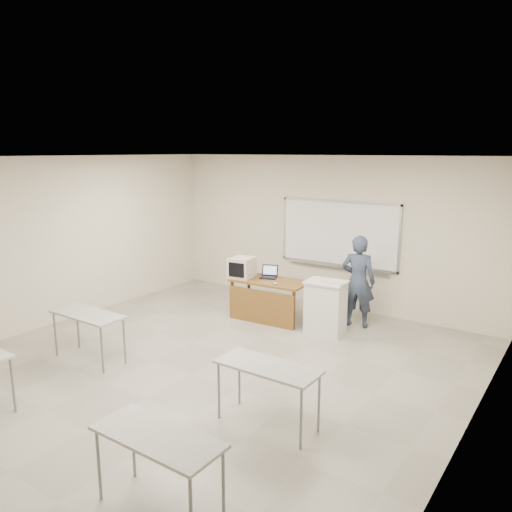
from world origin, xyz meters
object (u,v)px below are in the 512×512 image
Objects in this scene: podium at (325,307)px; laptop at (270,275)px; instructor_desk at (267,292)px; crt_monitor at (242,267)px; mouse at (276,283)px; presenter at (358,281)px; keyboard at (331,283)px; whiteboard at (338,234)px.

podium is 1.37m from laptop.
crt_monitor is (-0.55, -0.01, 0.40)m from instructor_desk.
laptop reaches higher than podium.
mouse is 1.46m from presenter.
instructor_desk is 1.41m from keyboard.
podium is at bearing -71.19° from whiteboard.
whiteboard reaches higher than keyboard.
whiteboard is 1.50× the size of presenter.
podium is (1.20, 0.01, -0.07)m from instructor_desk.
laptop is at bearing 163.75° from podium.
whiteboard is at bearing 110.75° from keyboard.
presenter is at bearing 21.26° from instructor_desk.
whiteboard is 2.66× the size of podium.
crt_monitor is at bearing -163.09° from mouse.
presenter reaches higher than instructor_desk.
mouse is (0.25, -0.09, 0.23)m from instructor_desk.
whiteboard is at bearing 96.30° from mouse.
laptop is 0.18× the size of presenter.
whiteboard is 8.16× the size of laptop.
whiteboard is 2.02m from crt_monitor.
presenter reaches higher than mouse.
mouse is at bearing -22.97° from instructor_desk.
podium is 1.81m from crt_monitor.
podium is (0.50, -1.47, -1.01)m from whiteboard.
crt_monitor reaches higher than podium.
whiteboard is 1.29m from presenter.
crt_monitor reaches higher than mouse.
whiteboard is at bearing 41.44° from crt_monitor.
keyboard is (0.15, -0.12, 0.47)m from podium.
laptop is 1.64m from presenter.
keyboard is 0.81m from presenter.
keyboard is 0.25× the size of presenter.
whiteboard is 5.35× the size of crt_monitor.
instructor_desk is at bearing -177.18° from mouse.
keyboard reaches higher than instructor_desk.
presenter is (1.59, 0.42, 0.02)m from laptop.
podium is at bearing 139.83° from keyboard.
crt_monitor reaches higher than keyboard.
presenter is at bearing 54.36° from mouse.
presenter reaches higher than keyboard.
podium reaches higher than mouse.
mouse reaches higher than instructor_desk.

